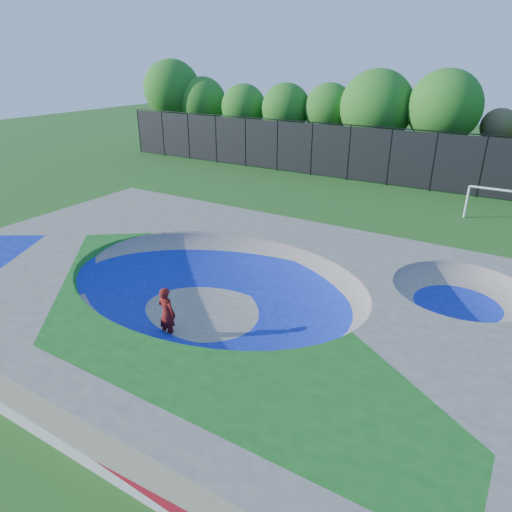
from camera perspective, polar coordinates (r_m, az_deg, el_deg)
The scene contains 7 objects.
ground at distance 16.60m, azimuth -5.04°, elevation -7.13°, with size 120.00×120.00×0.00m, color #1E5417.
skate_deck at distance 16.23m, azimuth -5.13°, elevation -4.85°, with size 22.00×14.00×1.50m, color gray.
skater at distance 14.99m, azimuth -11.08°, elevation -7.06°, with size 0.67×0.44×1.84m, color red.
skateboard at distance 15.46m, azimuth -10.82°, elevation -9.92°, with size 0.78×0.22×0.05m, color black.
soccer_goal at distance 28.51m, azimuth 27.69°, elevation 6.35°, with size 2.87×0.12×1.89m.
fence at distance 34.14m, azimuth 16.34°, elevation 11.92°, with size 48.09×0.09×4.04m.
treeline at distance 38.19m, azimuth 19.53°, elevation 16.90°, with size 51.73×7.82×8.39m.
Camera 1 is at (8.58, -11.43, 8.45)m, focal length 32.00 mm.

